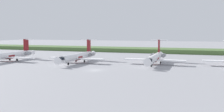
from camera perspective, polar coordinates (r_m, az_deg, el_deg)
ground_plane at (r=106.26m, az=2.26°, el=-0.98°), size 500.00×500.00×0.00m
grass_berm at (r=152.64m, az=7.41°, el=1.39°), size 320.00×20.00×2.36m
regional_jet_second at (r=111.13m, az=-22.66°, el=0.20°), size 22.81×31.00×9.00m
regional_jet_third at (r=98.40m, az=-7.91°, el=-0.06°), size 22.81×31.00×9.00m
regional_jet_fourth at (r=93.91m, az=10.00°, el=-0.35°), size 22.81×31.00×9.00m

